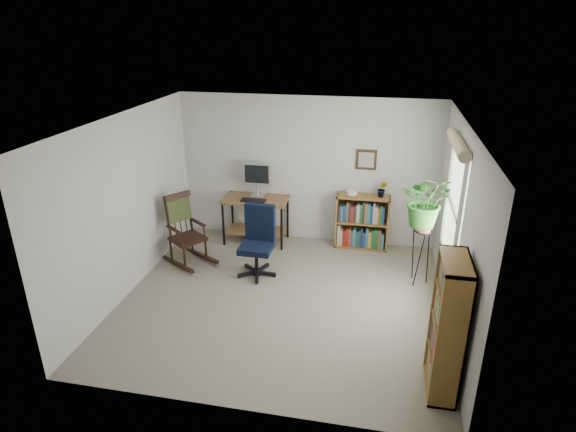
% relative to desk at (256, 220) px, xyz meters
% --- Properties ---
extents(floor, '(4.20, 4.00, 0.00)m').
position_rel_desk_xyz_m(floor, '(0.81, -1.70, -0.38)').
color(floor, gray).
rests_on(floor, ground).
extents(ceiling, '(4.20, 4.00, 0.00)m').
position_rel_desk_xyz_m(ceiling, '(0.81, -1.70, 2.02)').
color(ceiling, white).
rests_on(ceiling, ground).
extents(wall_back, '(4.20, 0.00, 2.40)m').
position_rel_desk_xyz_m(wall_back, '(0.81, 0.30, 0.82)').
color(wall_back, beige).
rests_on(wall_back, ground).
extents(wall_front, '(4.20, 0.00, 2.40)m').
position_rel_desk_xyz_m(wall_front, '(0.81, -3.70, 0.82)').
color(wall_front, beige).
rests_on(wall_front, ground).
extents(wall_left, '(0.00, 4.00, 2.40)m').
position_rel_desk_xyz_m(wall_left, '(-1.29, -1.70, 0.82)').
color(wall_left, beige).
rests_on(wall_left, ground).
extents(wall_right, '(0.00, 4.00, 2.40)m').
position_rel_desk_xyz_m(wall_right, '(2.91, -1.70, 0.82)').
color(wall_right, beige).
rests_on(wall_right, ground).
extents(window, '(0.12, 1.20, 1.50)m').
position_rel_desk_xyz_m(window, '(2.87, -1.40, 1.02)').
color(window, silver).
rests_on(window, wall_right).
extents(desk, '(1.06, 0.58, 0.76)m').
position_rel_desk_xyz_m(desk, '(0.00, 0.00, 0.00)').
color(desk, brown).
rests_on(desk, floor).
extents(monitor, '(0.46, 0.16, 0.56)m').
position_rel_desk_xyz_m(monitor, '(0.00, 0.14, 0.66)').
color(monitor, '#AFAFB4').
rests_on(monitor, desk).
extents(keyboard, '(0.40, 0.15, 0.02)m').
position_rel_desk_xyz_m(keyboard, '(0.00, -0.12, 0.39)').
color(keyboard, black).
rests_on(keyboard, desk).
extents(office_chair, '(0.61, 0.61, 1.05)m').
position_rel_desk_xyz_m(office_chair, '(0.30, -1.12, 0.14)').
color(office_chair, black).
rests_on(office_chair, floor).
extents(rocking_chair, '(1.09, 1.01, 1.09)m').
position_rel_desk_xyz_m(rocking_chair, '(-0.82, -0.94, 0.16)').
color(rocking_chair, black).
rests_on(rocking_chair, floor).
extents(low_bookshelf, '(0.84, 0.28, 0.89)m').
position_rel_desk_xyz_m(low_bookshelf, '(1.74, 0.12, 0.06)').
color(low_bookshelf, brown).
rests_on(low_bookshelf, floor).
extents(tall_bookshelf, '(0.27, 0.64, 1.46)m').
position_rel_desk_xyz_m(tall_bookshelf, '(2.73, -3.00, 0.35)').
color(tall_bookshelf, brown).
rests_on(tall_bookshelf, floor).
extents(plant_stand, '(0.30, 0.30, 0.94)m').
position_rel_desk_xyz_m(plant_stand, '(2.61, -0.87, 0.09)').
color(plant_stand, black).
rests_on(plant_stand, floor).
extents(spider_plant, '(1.69, 1.88, 1.46)m').
position_rel_desk_xyz_m(spider_plant, '(2.61, -0.87, 1.22)').
color(spider_plant, '#276222').
rests_on(spider_plant, plant_stand).
extents(potted_plant_small, '(0.13, 0.24, 0.11)m').
position_rel_desk_xyz_m(potted_plant_small, '(2.02, 0.13, 0.56)').
color(potted_plant_small, '#276222').
rests_on(potted_plant_small, low_bookshelf).
extents(framed_picture, '(0.32, 0.04, 0.32)m').
position_rel_desk_xyz_m(framed_picture, '(1.74, 0.27, 1.06)').
color(framed_picture, black).
rests_on(framed_picture, wall_back).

